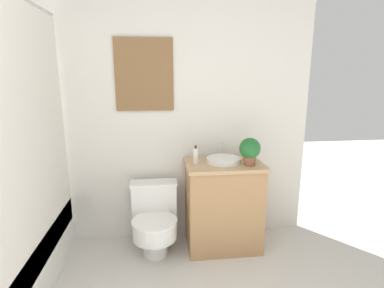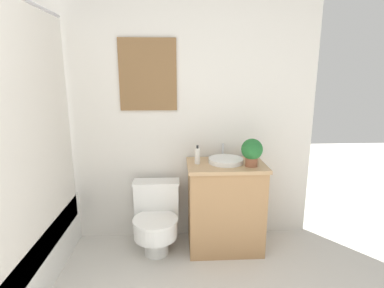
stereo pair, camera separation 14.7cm
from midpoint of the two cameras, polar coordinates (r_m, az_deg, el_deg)
The scene contains 6 objects.
wall_back at distance 2.71m, azimuth -14.32°, elevation 7.11°, with size 3.36×0.07×2.50m.
toilet at distance 2.69m, azimuth -8.74°, elevation -13.84°, with size 0.41×0.51×0.60m.
vanity at distance 2.71m, azimuth 4.35°, elevation -11.54°, with size 0.66×0.45×0.78m.
sink at distance 2.58m, azimuth 4.41°, elevation -3.04°, with size 0.30×0.33×0.13m.
soap_bottle at distance 2.52m, azimuth -0.97°, elevation -2.26°, with size 0.05×0.05×0.16m.
potted_plant at distance 2.50m, azimuth 9.31°, elevation -1.13°, with size 0.18×0.18×0.23m.
Camera 1 is at (0.28, -0.43, 1.51)m, focal length 28.00 mm.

